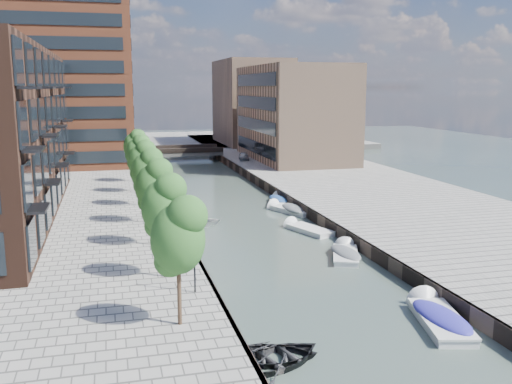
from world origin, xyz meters
name	(u,v)px	position (x,y,z in m)	size (l,w,h in m)	color
water	(217,196)	(0.00, 40.00, 0.00)	(300.00, 300.00, 0.00)	#38473F
quay_right	(351,185)	(16.00, 40.00, 0.50)	(20.00, 140.00, 1.00)	gray
quay_wall_left	(161,194)	(-6.10, 40.00, 0.50)	(0.25, 140.00, 1.00)	#332823
quay_wall_right	(270,189)	(6.10, 40.00, 0.50)	(0.25, 140.00, 1.00)	#332823
far_closure	(164,142)	(0.00, 100.00, 0.50)	(80.00, 40.00, 1.00)	gray
apartment_block	(0,134)	(-20.00, 30.00, 8.00)	(8.00, 38.00, 14.00)	#311B13
tower	(63,57)	(-17.00, 65.00, 16.00)	(18.00, 18.00, 30.00)	brown
tan_block_near	(293,113)	(16.00, 62.00, 8.00)	(12.00, 25.00, 14.00)	tan
tan_block_far	(252,102)	(16.00, 88.00, 9.00)	(12.00, 20.00, 16.00)	tan
bridge	(181,152)	(0.00, 72.00, 1.39)	(13.00, 6.00, 1.30)	gray
tree_0	(178,234)	(-8.50, 4.00, 5.31)	(2.50, 2.50, 5.95)	#382619
tree_1	(163,204)	(-8.50, 11.00, 5.31)	(2.50, 2.50, 5.95)	#382619
tree_2	(153,184)	(-8.50, 18.00, 5.31)	(2.50, 2.50, 5.95)	#382619
tree_3	(147,170)	(-8.50, 25.00, 5.31)	(2.50, 2.50, 5.95)	#382619
tree_4	(141,159)	(-8.50, 32.00, 5.31)	(2.50, 2.50, 5.95)	#382619
tree_5	(137,151)	(-8.50, 39.00, 5.31)	(2.50, 2.50, 5.95)	#382619
tree_6	(134,145)	(-8.50, 46.00, 5.31)	(2.50, 2.50, 5.95)	#382619
lamp_0	(194,247)	(-7.20, 8.00, 3.51)	(0.24, 0.24, 4.12)	black
lamp_1	(165,193)	(-7.20, 24.00, 3.51)	(0.24, 0.24, 4.12)	black
lamp_2	(150,167)	(-7.20, 40.00, 3.51)	(0.24, 0.24, 4.12)	black
sloop_0	(276,364)	(-4.73, 1.00, 0.00)	(3.30, 4.62, 0.96)	black
sloop_1	(269,360)	(-4.93, 1.42, 0.00)	(3.09, 4.33, 0.90)	black
sloop_2	(183,224)	(-5.31, 27.75, 0.00)	(3.05, 4.27, 0.88)	maroon
sloop_3	(192,226)	(-4.67, 26.85, 0.00)	(3.70, 5.18, 1.07)	white
sloop_4	(168,198)	(-5.33, 40.32, 0.00)	(3.24, 4.54, 0.94)	black
motorboat_0	(438,318)	(4.55, 3.27, 0.23)	(3.25, 5.98, 1.89)	silver
motorboat_1	(345,254)	(4.57, 15.10, 0.20)	(3.35, 5.11, 1.61)	silver
motorboat_2	(305,230)	(4.22, 22.74, 0.09)	(3.23, 5.10, 1.61)	white
motorboat_3	(278,200)	(5.56, 34.91, 0.20)	(3.18, 5.09, 1.60)	silver
motorboat_4	(289,210)	(5.20, 30.16, 0.21)	(3.75, 5.44, 1.73)	white
car	(244,156)	(8.32, 62.27, 1.59)	(1.39, 3.45, 1.18)	#A7A9AC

